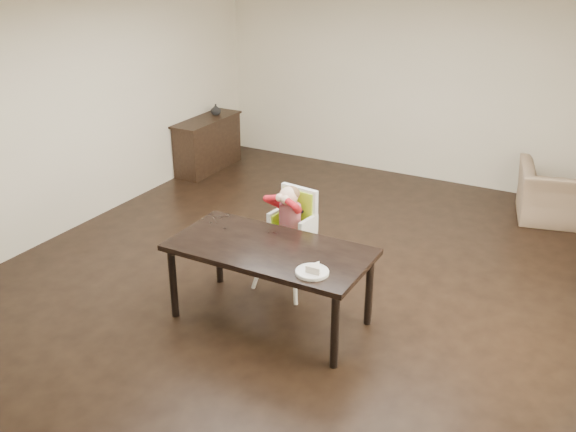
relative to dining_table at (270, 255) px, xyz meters
name	(u,v)px	position (x,y,z in m)	size (l,w,h in m)	color
ground	(301,275)	(-0.15, 0.89, -0.67)	(7.00, 7.00, 0.00)	black
room_walls	(303,101)	(-0.15, 0.89, 1.18)	(6.02, 7.02, 2.71)	beige
dining_table	(270,255)	(0.00, 0.00, 0.00)	(1.80, 0.90, 0.75)	black
high_chair	(291,216)	(-0.14, 0.67, 0.09)	(0.51, 0.51, 1.09)	white
plate	(313,271)	(0.55, -0.25, 0.11)	(0.37, 0.37, 0.08)	white
armchair	(565,186)	(2.05, 3.69, -0.20)	(1.07, 0.70, 0.94)	#A08365
sideboard	(208,144)	(-2.93, 3.18, -0.27)	(0.44, 1.26, 0.79)	black
vase	(216,110)	(-2.93, 3.43, 0.20)	(0.16, 0.16, 0.16)	#99999E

